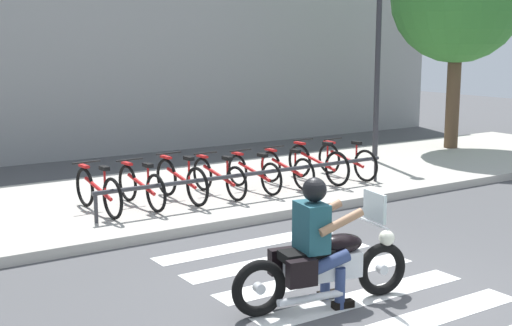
{
  "coord_description": "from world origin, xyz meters",
  "views": [
    {
      "loc": [
        -5.06,
        -5.48,
        2.85
      ],
      "look_at": [
        -0.09,
        2.04,
        1.23
      ],
      "focal_mm": 48.63,
      "sensor_mm": 36.0,
      "label": 1
    }
  ],
  "objects_px": {
    "motorcycle": "(324,265)",
    "bicycle_6": "(318,163)",
    "bicycle_7": "(347,161)",
    "bicycle_2": "(181,180)",
    "bike_rack": "(254,175)",
    "bicycle_3": "(219,177)",
    "bicycle_5": "(287,169)",
    "street_lamp": "(378,56)",
    "rider": "(318,233)",
    "bicycle_0": "(98,191)",
    "bicycle_1": "(141,186)",
    "bicycle_4": "(254,173)"
  },
  "relations": [
    {
      "from": "motorcycle",
      "to": "street_lamp",
      "type": "xyz_separation_m",
      "value": [
        6.13,
        5.78,
        2.03
      ]
    },
    {
      "from": "rider",
      "to": "bike_rack",
      "type": "height_order",
      "value": "rider"
    },
    {
      "from": "rider",
      "to": "bicycle_0",
      "type": "height_order",
      "value": "rider"
    },
    {
      "from": "bicycle_5",
      "to": "bicycle_0",
      "type": "bearing_deg",
      "value": -179.99
    },
    {
      "from": "bicycle_1",
      "to": "bicycle_3",
      "type": "bearing_deg",
      "value": 0.03
    },
    {
      "from": "bicycle_1",
      "to": "bicycle_5",
      "type": "height_order",
      "value": "bicycle_1"
    },
    {
      "from": "street_lamp",
      "to": "bicycle_0",
      "type": "bearing_deg",
      "value": -170.78
    },
    {
      "from": "bicycle_1",
      "to": "bike_rack",
      "type": "relative_size",
      "value": 0.28
    },
    {
      "from": "motorcycle",
      "to": "bicycle_1",
      "type": "xyz_separation_m",
      "value": [
        -0.04,
        4.66,
        0.04
      ]
    },
    {
      "from": "rider",
      "to": "bicycle_0",
      "type": "relative_size",
      "value": 0.86
    },
    {
      "from": "motorcycle",
      "to": "bicycle_2",
      "type": "height_order",
      "value": "motorcycle"
    },
    {
      "from": "bicycle_2",
      "to": "bicycle_5",
      "type": "bearing_deg",
      "value": 0.03
    },
    {
      "from": "motorcycle",
      "to": "bicycle_6",
      "type": "height_order",
      "value": "motorcycle"
    },
    {
      "from": "rider",
      "to": "bicycle_3",
      "type": "xyz_separation_m",
      "value": [
        1.49,
        4.64,
        -0.33
      ]
    },
    {
      "from": "bicycle_2",
      "to": "bike_rack",
      "type": "height_order",
      "value": "bicycle_2"
    },
    {
      "from": "bicycle_7",
      "to": "bike_rack",
      "type": "bearing_deg",
      "value": -167.75
    },
    {
      "from": "motorcycle",
      "to": "bicycle_0",
      "type": "bearing_deg",
      "value": 99.4
    },
    {
      "from": "bicycle_4",
      "to": "bicycle_7",
      "type": "relative_size",
      "value": 0.98
    },
    {
      "from": "motorcycle",
      "to": "bicycle_7",
      "type": "height_order",
      "value": "motorcycle"
    },
    {
      "from": "bicycle_1",
      "to": "bicycle_4",
      "type": "xyz_separation_m",
      "value": [
        2.19,
        0.0,
        -0.01
      ]
    },
    {
      "from": "bicycle_3",
      "to": "bicycle_6",
      "type": "distance_m",
      "value": 2.19
    },
    {
      "from": "bicycle_0",
      "to": "bike_rack",
      "type": "bearing_deg",
      "value": -12.24
    },
    {
      "from": "bicycle_4",
      "to": "street_lamp",
      "type": "bearing_deg",
      "value": 15.68
    },
    {
      "from": "motorcycle",
      "to": "bicycle_7",
      "type": "relative_size",
      "value": 1.29
    },
    {
      "from": "bike_rack",
      "to": "bicycle_6",
      "type": "bearing_deg",
      "value": 16.89
    },
    {
      "from": "rider",
      "to": "bicycle_1",
      "type": "xyz_separation_m",
      "value": [
        0.04,
        4.64,
        -0.32
      ]
    },
    {
      "from": "bicycle_5",
      "to": "street_lamp",
      "type": "distance_m",
      "value": 3.98
    },
    {
      "from": "motorcycle",
      "to": "bike_rack",
      "type": "xyz_separation_m",
      "value": [
        1.78,
        4.11,
        0.12
      ]
    },
    {
      "from": "bicycle_5",
      "to": "bicycle_6",
      "type": "xyz_separation_m",
      "value": [
        0.73,
        -0.0,
        0.03
      ]
    },
    {
      "from": "bicycle_1",
      "to": "bicycle_3",
      "type": "height_order",
      "value": "bicycle_1"
    },
    {
      "from": "bicycle_3",
      "to": "street_lamp",
      "type": "distance_m",
      "value": 5.24
    },
    {
      "from": "bicycle_3",
      "to": "motorcycle",
      "type": "bearing_deg",
      "value": -106.92
    },
    {
      "from": "bicycle_3",
      "to": "bicycle_5",
      "type": "xyz_separation_m",
      "value": [
        1.46,
        -0.0,
        -0.0
      ]
    },
    {
      "from": "bicycle_3",
      "to": "bicycle_5",
      "type": "distance_m",
      "value": 1.46
    },
    {
      "from": "bicycle_2",
      "to": "bicycle_0",
      "type": "bearing_deg",
      "value": 179.99
    },
    {
      "from": "street_lamp",
      "to": "bicycle_2",
      "type": "bearing_deg",
      "value": -168.37
    },
    {
      "from": "motorcycle",
      "to": "bicycle_1",
      "type": "height_order",
      "value": "motorcycle"
    },
    {
      "from": "bicycle_2",
      "to": "bicycle_7",
      "type": "height_order",
      "value": "bicycle_2"
    },
    {
      "from": "bicycle_0",
      "to": "bicycle_3",
      "type": "xyz_separation_m",
      "value": [
        2.19,
        0.0,
        -0.02
      ]
    },
    {
      "from": "bicycle_7",
      "to": "street_lamp",
      "type": "relative_size",
      "value": 0.4
    },
    {
      "from": "bicycle_2",
      "to": "bicycle_7",
      "type": "relative_size",
      "value": 1.01
    },
    {
      "from": "street_lamp",
      "to": "rider",
      "type": "bearing_deg",
      "value": -137.14
    },
    {
      "from": "bicycle_7",
      "to": "rider",
      "type": "bearing_deg",
      "value": -133.55
    },
    {
      "from": "bicycle_0",
      "to": "street_lamp",
      "type": "relative_size",
      "value": 0.41
    },
    {
      "from": "bicycle_5",
      "to": "rider",
      "type": "bearing_deg",
      "value": -122.47
    },
    {
      "from": "bicycle_4",
      "to": "bicycle_5",
      "type": "relative_size",
      "value": 1.03
    },
    {
      "from": "rider",
      "to": "bicycle_7",
      "type": "bearing_deg",
      "value": 46.45
    },
    {
      "from": "bicycle_5",
      "to": "street_lamp",
      "type": "xyz_separation_m",
      "value": [
        3.26,
        1.12,
        2.0
      ]
    },
    {
      "from": "bicycle_3",
      "to": "street_lamp",
      "type": "bearing_deg",
      "value": 13.35
    },
    {
      "from": "bicycle_2",
      "to": "street_lamp",
      "type": "distance_m",
      "value": 5.9
    }
  ]
}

